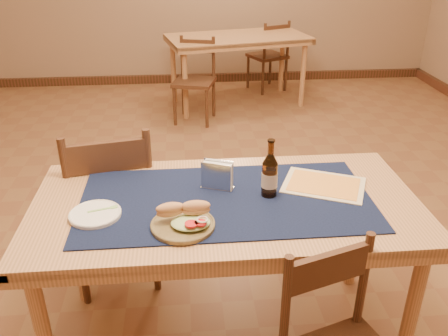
{
  "coord_description": "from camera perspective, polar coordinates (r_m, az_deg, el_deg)",
  "views": [
    {
      "loc": [
        -0.16,
        -2.48,
        1.75
      ],
      "look_at": [
        0.0,
        -0.7,
        0.85
      ],
      "focal_mm": 38.0,
      "sensor_mm": 36.0,
      "label": 1
    }
  ],
  "objects": [
    {
      "name": "menu_card",
      "position": [
        2.11,
        11.92,
        -1.99
      ],
      "size": [
        0.41,
        0.37,
        0.01
      ],
      "color": "beige",
      "rests_on": "placemat"
    },
    {
      "name": "sandwich_plate",
      "position": [
        1.79,
        -4.76,
        -6.32
      ],
      "size": [
        0.24,
        0.24,
        0.09
      ],
      "color": "brown",
      "rests_on": "placemat"
    },
    {
      "name": "fork",
      "position": [
        1.93,
        -14.12,
        -4.78
      ],
      "size": [
        0.11,
        0.05,
        0.0
      ],
      "color": "#9AD675",
      "rests_on": "side_plate"
    },
    {
      "name": "side_plate",
      "position": [
        1.92,
        -15.24,
        -5.33
      ],
      "size": [
        0.2,
        0.2,
        0.02
      ],
      "color": "white",
      "rests_on": "placemat"
    },
    {
      "name": "room",
      "position": [
        2.51,
        -1.51,
        18.67
      ],
      "size": [
        6.04,
        7.04,
        2.84
      ],
      "color": "brown",
      "rests_on": "ground"
    },
    {
      "name": "chair_back_far",
      "position": [
        5.78,
        5.46,
        13.4
      ],
      "size": [
        0.5,
        0.5,
        0.83
      ],
      "color": "#4D291B",
      "rests_on": "ground"
    },
    {
      "name": "napkin_holder",
      "position": [
        2.02,
        -0.82,
        -0.94
      ],
      "size": [
        0.15,
        0.1,
        0.12
      ],
      "color": "silver",
      "rests_on": "placemat"
    },
    {
      "name": "back_table",
      "position": [
        5.21,
        1.66,
        14.72
      ],
      "size": [
        1.59,
        1.03,
        0.75
      ],
      "color": "tan",
      "rests_on": "ground"
    },
    {
      "name": "main_table",
      "position": [
        2.01,
        0.26,
        -5.93
      ],
      "size": [
        1.6,
        0.8,
        0.75
      ],
      "color": "tan",
      "rests_on": "ground"
    },
    {
      "name": "beer_bottle",
      "position": [
        1.96,
        5.51,
        -0.86
      ],
      "size": [
        0.07,
        0.07,
        0.25
      ],
      "color": "#4A270D",
      "rests_on": "placemat"
    },
    {
      "name": "placemat",
      "position": [
        1.97,
        0.26,
        -3.83
      ],
      "size": [
        1.2,
        0.6,
        0.01
      ],
      "primitive_type": "cube",
      "color": "#10193D",
      "rests_on": "main_table"
    },
    {
      "name": "chair_back_near",
      "position": [
        4.8,
        -3.51,
        10.65
      ],
      "size": [
        0.47,
        0.47,
        0.82
      ],
      "color": "#4D291B",
      "rests_on": "ground"
    },
    {
      "name": "chair_main_far",
      "position": [
        2.52,
        -13.33,
        -4.19
      ],
      "size": [
        0.51,
        0.51,
        0.94
      ],
      "color": "#4D291B",
      "rests_on": "ground"
    },
    {
      "name": "baseboard",
      "position": [
        3.02,
        -1.21,
        -7.63
      ],
      "size": [
        6.0,
        7.0,
        0.1
      ],
      "color": "#4D291B",
      "rests_on": "ground"
    }
  ]
}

